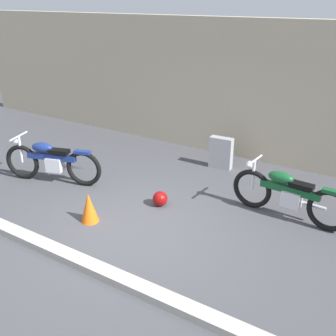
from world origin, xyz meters
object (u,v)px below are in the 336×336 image
helmet (160,199)px  motorcycle_blue (51,161)px  traffic_cone (89,208)px  stone_marker (221,153)px  motorcycle_green (288,194)px

helmet → motorcycle_blue: bearing=-172.5°
traffic_cone → stone_marker: bearing=74.5°
stone_marker → traffic_cone: (-0.96, -3.44, -0.10)m
stone_marker → traffic_cone: 3.58m
stone_marker → traffic_cone: size_ratio=1.37×
helmet → motorcycle_green: bearing=20.9°
stone_marker → helmet: 2.31m
motorcycle_blue → motorcycle_green: motorcycle_blue is taller
helmet → motorcycle_blue: 2.60m
motorcycle_blue → stone_marker: bearing=-154.3°
helmet → motorcycle_blue: (-2.56, -0.34, 0.34)m
stone_marker → motorcycle_green: size_ratio=0.34×
helmet → motorcycle_blue: motorcycle_blue is taller
helmet → traffic_cone: 1.39m
traffic_cone → helmet: bearing=56.8°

